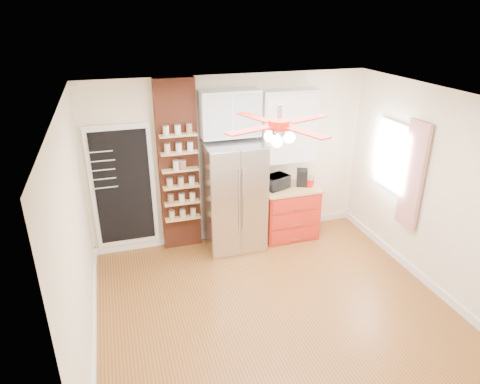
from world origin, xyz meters
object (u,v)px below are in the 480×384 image
object	(u,v)px
red_cabinet	(289,211)
fridge	(234,197)
ceiling_fan	(279,125)
toaster_oven	(276,182)
canister_left	(309,183)
pantry_jar_oats	(176,165)
coffee_maker	(302,177)

from	to	relation	value
red_cabinet	fridge	bearing A→B (deg)	-177.05
ceiling_fan	toaster_oven	xyz separation A→B (m)	(0.69, 1.70, -1.41)
toaster_oven	canister_left	world-z (taller)	toaster_oven
canister_left	pantry_jar_oats	world-z (taller)	pantry_jar_oats
ceiling_fan	canister_left	distance (m)	2.48
red_cabinet	canister_left	size ratio (longest dim) A/B	6.96
ceiling_fan	pantry_jar_oats	world-z (taller)	ceiling_fan
fridge	ceiling_fan	xyz separation A→B (m)	(0.05, -1.63, 1.55)
red_cabinet	coffee_maker	size ratio (longest dim) A/B	3.39
fridge	red_cabinet	bearing A→B (deg)	2.95
coffee_maker	pantry_jar_oats	size ratio (longest dim) A/B	1.92
toaster_oven	pantry_jar_oats	world-z (taller)	pantry_jar_oats
fridge	ceiling_fan	world-z (taller)	ceiling_fan
red_cabinet	toaster_oven	xyz separation A→B (m)	(-0.23, 0.02, 0.56)
canister_left	toaster_oven	bearing A→B (deg)	169.67
toaster_oven	coffee_maker	bearing A→B (deg)	-22.97
fridge	ceiling_fan	size ratio (longest dim) A/B	1.25
red_cabinet	toaster_oven	size ratio (longest dim) A/B	2.37
ceiling_fan	coffee_maker	bearing A→B (deg)	56.20
fridge	toaster_oven	bearing A→B (deg)	5.05
fridge	coffee_maker	size ratio (longest dim) A/B	6.31
red_cabinet	canister_left	world-z (taller)	canister_left
canister_left	red_cabinet	bearing A→B (deg)	164.77
ceiling_fan	pantry_jar_oats	xyz separation A→B (m)	(-0.91, 1.75, -0.98)
red_cabinet	ceiling_fan	bearing A→B (deg)	-118.71
coffee_maker	pantry_jar_oats	distance (m)	2.08
toaster_oven	coffee_maker	distance (m)	0.45
toaster_oven	red_cabinet	bearing A→B (deg)	-25.97
toaster_oven	coffee_maker	xyz separation A→B (m)	(0.45, -0.01, 0.03)
canister_left	pantry_jar_oats	bearing A→B (deg)	175.80
fridge	toaster_oven	world-z (taller)	fridge
red_cabinet	coffee_maker	bearing A→B (deg)	2.64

